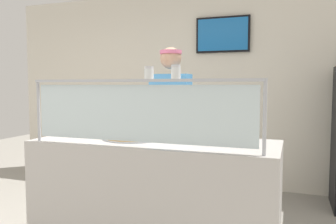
{
  "coord_description": "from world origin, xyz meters",
  "views": [
    {
      "loc": [
        2.0,
        -2.15,
        1.39
      ],
      "look_at": [
        1.07,
        0.42,
        1.18
      ],
      "focal_mm": 36.73,
      "sensor_mm": 36.0,
      "label": 1
    }
  ],
  "objects": [
    {
      "name": "parmesan_shaker",
      "position": [
        1.06,
        0.06,
        1.47
      ],
      "size": [
        0.07,
        0.07,
        0.09
      ],
      "color": "white",
      "rests_on": "sneeze_guard"
    },
    {
      "name": "pepper_flake_shaker",
      "position": [
        1.25,
        0.06,
        1.48
      ],
      "size": [
        0.07,
        0.07,
        0.09
      ],
      "color": "white",
      "rests_on": "sneeze_guard"
    },
    {
      "name": "sneeze_guard",
      "position": [
        0.97,
        0.06,
        1.25
      ],
      "size": [
        1.76,
        0.06,
        0.49
      ],
      "color": "#B2B5BC",
      "rests_on": "serving_counter"
    },
    {
      "name": "pizza_server",
      "position": [
        0.73,
        0.39,
        0.99
      ],
      "size": [
        0.11,
        0.29,
        0.01
      ],
      "primitive_type": "cube",
      "rotation": [
        0.0,
        0.0,
        -0.12
      ],
      "color": "#ADAFB7",
      "rests_on": "pizza_tray"
    },
    {
      "name": "serving_counter",
      "position": [
        0.97,
        0.38,
        0.47
      ],
      "size": [
        1.94,
        0.76,
        0.95
      ],
      "primitive_type": "cube",
      "color": "#BCB7B2",
      "rests_on": "ground"
    },
    {
      "name": "pizza_box_stack",
      "position": [
        -0.61,
        2.05,
        0.88
      ],
      "size": [
        0.45,
        0.43,
        0.13
      ],
      "color": "tan",
      "rests_on": "prep_shelf"
    },
    {
      "name": "worker_figure",
      "position": [
        0.88,
        1.02,
        1.01
      ],
      "size": [
        0.41,
        0.5,
        1.76
      ],
      "color": "#23232D",
      "rests_on": "ground"
    },
    {
      "name": "pizza_tray",
      "position": [
        0.76,
        0.41,
        0.97
      ],
      "size": [
        0.52,
        0.52,
        0.04
      ],
      "color": "#9EA0A8",
      "rests_on": "serving_counter"
    },
    {
      "name": "shop_rear_unit",
      "position": [
        0.97,
        2.54,
        1.36
      ],
      "size": [
        6.34,
        0.13,
        2.7
      ],
      "color": "silver",
      "rests_on": "ground"
    },
    {
      "name": "prep_shelf",
      "position": [
        -0.61,
        2.05,
        0.41
      ],
      "size": [
        0.7,
        0.55,
        0.82
      ],
      "primitive_type": "cube",
      "color": "#B7BABF",
      "rests_on": "ground"
    }
  ]
}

